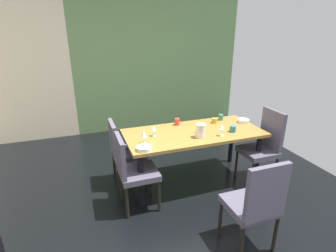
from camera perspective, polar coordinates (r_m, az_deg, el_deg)
ground_plane at (r=3.45m, az=-1.14°, el=-16.47°), size 5.25×5.63×0.02m
back_panel_interior at (r=5.49m, az=-29.50°, el=11.10°), size 1.72×0.10×2.82m
garden_window_panel at (r=5.69m, az=-1.88°, el=13.91°), size 3.53×0.10×2.82m
dining_table at (r=3.57m, az=5.62°, el=-2.54°), size 1.85×0.85×0.76m
chair_left_far at (r=3.64m, az=-9.77°, el=-4.91°), size 0.44×0.44×0.91m
chair_right_near at (r=3.87m, az=20.09°, el=-3.65°), size 0.44×0.44×1.04m
chair_left_near at (r=3.12m, az=-7.87°, el=-9.15°), size 0.44×0.44×0.94m
chair_head_near at (r=2.66m, az=18.58°, el=-15.50°), size 0.44×0.44×0.99m
wine_glass_left at (r=3.35m, az=-3.16°, el=-0.53°), size 0.06×0.06×0.14m
wine_glass_center at (r=3.49m, az=6.94°, el=0.34°), size 0.08×0.08×0.15m
wine_glass_near_window at (r=3.42m, az=11.64°, el=-0.28°), size 0.07×0.07×0.16m
wine_glass_right at (r=3.13m, az=-5.30°, el=-1.79°), size 0.07×0.07×0.17m
serving_bowl_front at (r=4.02m, az=16.10°, el=1.10°), size 0.17×0.17×0.05m
serving_bowl_east at (r=3.00m, az=-5.24°, el=-4.85°), size 0.18×0.18×0.05m
cup_south at (r=3.75m, az=1.98°, el=0.94°), size 0.07×0.07×0.10m
cup_near_shelf at (r=4.03m, az=11.43°, el=1.87°), size 0.07×0.07×0.09m
cup_rear at (r=3.89m, az=10.05°, el=1.16°), size 0.07×0.07×0.07m
cup_west at (r=3.61m, az=13.91°, el=-0.60°), size 0.08×0.08×0.08m
pitcher_corner at (r=3.34m, az=7.08°, el=-1.01°), size 0.13×0.12×0.18m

